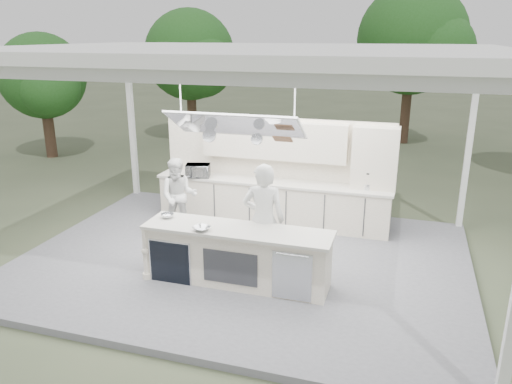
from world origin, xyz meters
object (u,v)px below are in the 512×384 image
(sous_chef, at_px, (179,196))
(head_chef, at_px, (264,220))
(demo_island, at_px, (236,255))
(back_counter, at_px, (272,202))

(sous_chef, bearing_deg, head_chef, -48.72)
(head_chef, bearing_deg, demo_island, 45.49)
(back_counter, xyz_separation_m, head_chef, (0.51, -2.36, 0.49))
(head_chef, bearing_deg, sous_chef, -38.16)
(demo_island, relative_size, head_chef, 1.60)
(head_chef, relative_size, sous_chef, 1.24)
(back_counter, height_order, sous_chef, sous_chef)
(demo_island, bearing_deg, head_chef, 53.49)
(back_counter, bearing_deg, demo_island, -86.37)
(sous_chef, bearing_deg, back_counter, 14.96)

